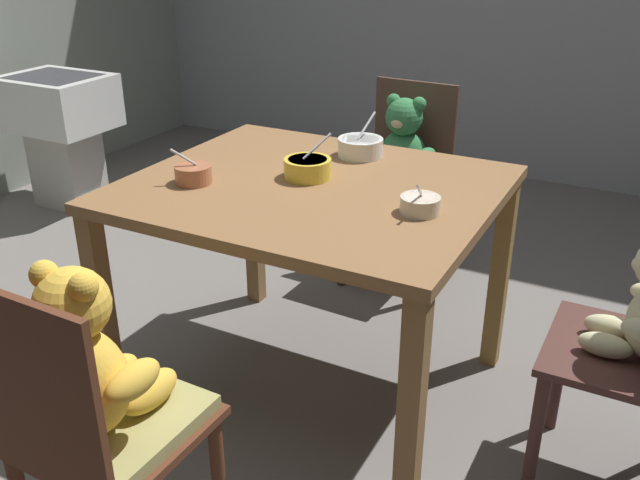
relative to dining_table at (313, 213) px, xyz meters
The scene contains 9 objects.
ground_plane 0.68m from the dining_table, ahead, with size 5.20×5.20×0.04m.
dining_table is the anchor object (origin of this frame).
teddy_chair_near_front 0.92m from the dining_table, 93.30° to the right, with size 0.40×0.38×0.88m.
teddy_chair_far_center 0.93m from the dining_table, 93.75° to the left, with size 0.42×0.39×0.87m.
porridge_bowl_white_far_center 0.34m from the dining_table, 86.84° to the left, with size 0.15×0.16×0.14m.
porridge_bowl_terracotta_near_left 0.39m from the dining_table, 153.24° to the right, with size 0.11×0.11×0.11m.
porridge_bowl_cream_near_right 0.40m from the dining_table, 10.60° to the right, with size 0.11×0.12×0.10m.
porridge_bowl_yellow_center 0.14m from the dining_table, 134.12° to the left, with size 0.15×0.15×0.13m.
sink_basin 2.24m from the dining_table, 156.66° to the left, with size 0.55×0.44×0.73m.
Camera 1 is at (0.95, -1.76, 1.49)m, focal length 38.97 mm.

